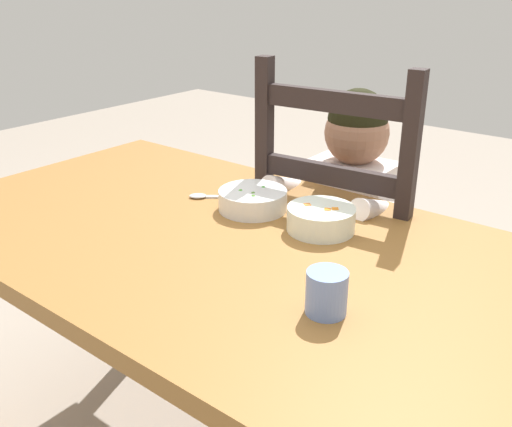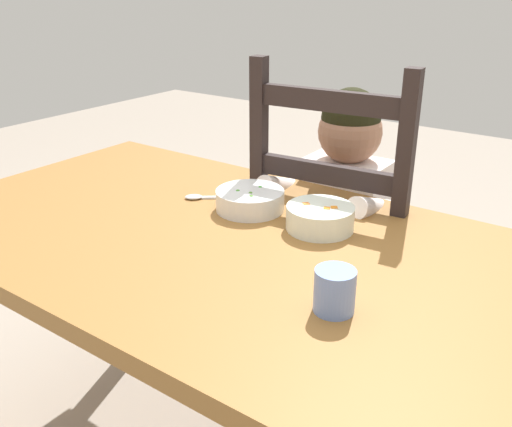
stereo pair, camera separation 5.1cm
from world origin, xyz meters
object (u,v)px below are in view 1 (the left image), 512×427
dining_table (243,281)px  spoon (206,196)px  child_figure (347,211)px  bowl_of_carrots (321,218)px  bowl_of_peas (253,199)px  dining_chair (346,262)px  drinking_cup (327,292)px

dining_table → spoon: bearing=149.1°
child_figure → bowl_of_carrots: bearing=-71.9°
dining_table → bowl_of_carrots: 0.22m
child_figure → bowl_of_peas: bearing=-108.1°
dining_chair → bowl_of_carrots: bearing=-73.0°
dining_table → drinking_cup: drinking_cup is taller
dining_table → bowl_of_peas: 0.22m
child_figure → spoon: size_ratio=8.10×
spoon → drinking_cup: 0.58m
bowl_of_peas → spoon: (-0.14, -0.01, -0.02)m
child_figure → bowl_of_carrots: 0.32m
dining_table → child_figure: size_ratio=1.61×
dining_chair → bowl_of_carrots: 0.40m
dining_table → dining_chair: size_ratio=1.48×
dining_table → drinking_cup: 0.33m
bowl_of_peas → dining_chair: bearing=71.1°
bowl_of_carrots → drinking_cup: (0.18, -0.27, 0.01)m
dining_chair → spoon: size_ratio=8.80×
dining_table → bowl_of_peas: size_ratio=9.61×
spoon → child_figure: bearing=52.1°
drinking_cup → spoon: bearing=153.1°
child_figure → bowl_of_peas: size_ratio=5.95×
bowl_of_carrots → drinking_cup: 0.33m
dining_chair → bowl_of_peas: (-0.10, -0.29, 0.26)m
child_figure → drinking_cup: size_ratio=12.80×
dining_table → bowl_of_carrots: (0.10, 0.15, 0.12)m
drinking_cup → dining_table: bearing=156.7°
child_figure → drinking_cup: bearing=-63.8°
bowl_of_carrots → spoon: size_ratio=1.25×
spoon → drinking_cup: size_ratio=1.58×
bowl_of_peas → bowl_of_carrots: bowl_of_carrots is taller
dining_chair → drinking_cup: (0.27, -0.57, 0.27)m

